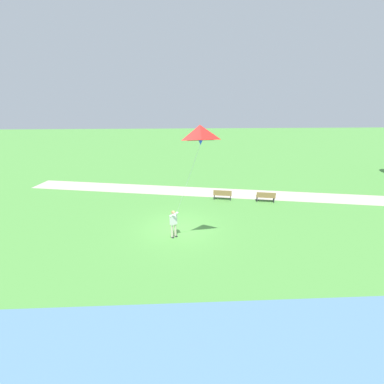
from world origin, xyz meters
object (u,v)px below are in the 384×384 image
(park_bench_near_walkway, at_px, (222,194))
(park_bench_far_walkway, at_px, (266,196))
(person_kite_flyer, at_px, (174,221))
(flying_kite, at_px, (200,135))

(park_bench_near_walkway, xyz_separation_m, park_bench_far_walkway, (0.66, 3.44, 0.00))
(park_bench_far_walkway, bearing_deg, park_bench_near_walkway, -100.87)
(park_bench_near_walkway, bearing_deg, park_bench_far_walkway, 79.13)
(person_kite_flyer, height_order, flying_kite, flying_kite)
(flying_kite, bearing_deg, park_bench_near_walkway, 162.00)
(person_kite_flyer, distance_m, park_bench_near_walkway, 7.14)
(flying_kite, bearing_deg, park_bench_far_walkway, 140.19)
(person_kite_flyer, height_order, park_bench_near_walkway, person_kite_flyer)
(person_kite_flyer, relative_size, flying_kite, 0.36)
(park_bench_far_walkway, bearing_deg, flying_kite, -39.81)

